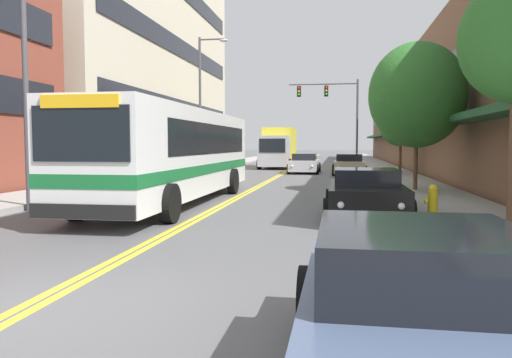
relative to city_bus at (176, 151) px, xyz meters
name	(u,v)px	position (x,y,z in m)	size (l,w,h in m)	color
ground_plane	(295,167)	(1.72, 26.41, -1.74)	(240.00, 240.00, 0.00)	#565659
sidewalk_left	(215,166)	(-5.26, 26.41, -1.65)	(2.96, 106.00, 0.17)	#9E9B96
sidewalk_right	(379,167)	(8.70, 26.41, -1.65)	(2.96, 106.00, 0.17)	#9E9B96
centre_line	(295,167)	(1.72, 26.41, -1.73)	(0.34, 106.00, 0.01)	yellow
storefront_row_right	(453,115)	(14.41, 26.41, 2.61)	(9.10, 68.00, 8.70)	brown
city_bus	(176,151)	(0.00, 0.00, 0.00)	(2.82, 12.30, 3.06)	silver
car_red_parked_left_near	(218,164)	(-2.63, 16.59, -1.13)	(2.14, 4.35, 1.29)	maroon
car_slate_blue_parked_right_foreground	(421,321)	(6.04, -12.17, -1.11)	(2.08, 4.29, 1.32)	#475675
car_beige_parked_right_mid	(349,165)	(6.05, 16.43, -1.11)	(2.13, 4.18, 1.33)	#BCAD89
car_black_parked_right_far	(366,194)	(6.14, -2.32, -1.12)	(2.21, 4.25, 1.30)	black
car_silver_moving_lead	(305,164)	(3.09, 18.17, -1.11)	(2.10, 4.77, 1.32)	#B7B7BC
box_truck	(278,148)	(0.46, 25.00, -0.06)	(2.65, 7.34, 3.30)	#B7B7BC
traffic_signal_mast	(335,105)	(5.03, 27.77, 3.56)	(5.98, 0.38, 7.49)	#47474C
street_lamp_left_near	(35,63)	(-3.27, -2.76, 2.58)	(2.14, 0.28, 7.20)	#47474C
street_lamp_left_far	(203,95)	(-3.35, 15.70, 3.42)	(1.96, 0.28, 8.87)	#47474C
street_tree_right_mid	(417,95)	(8.40, 4.39, 2.15)	(3.75, 3.75, 5.77)	brown
street_tree_right_far	(401,122)	(9.13, 15.69, 1.57)	(2.66, 2.66, 4.60)	brown
fire_hydrant	(433,201)	(7.67, -3.47, -1.15)	(0.31, 0.23, 0.82)	yellow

